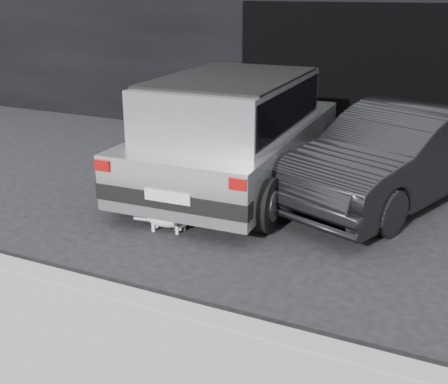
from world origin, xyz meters
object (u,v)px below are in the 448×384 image
at_px(second_car, 396,155).
at_px(cat_siamese, 182,219).
at_px(silver_hatchback, 235,126).
at_px(cat_white, 170,218).

height_order(second_car, cat_siamese, second_car).
xyz_separation_m(silver_hatchback, cat_white, (-0.00, -1.95, -0.73)).
distance_m(cat_siamese, cat_white, 0.19).
relative_size(silver_hatchback, second_car, 1.14).
xyz_separation_m(second_car, cat_white, (-2.29, -2.29, -0.49)).
distance_m(second_car, cat_siamese, 3.12).
bearing_deg(cat_white, cat_siamese, 144.43).
bearing_deg(silver_hatchback, second_car, 6.07).
xyz_separation_m(silver_hatchback, cat_siamese, (0.07, -1.79, -0.80)).
bearing_deg(second_car, silver_hatchback, -151.37).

